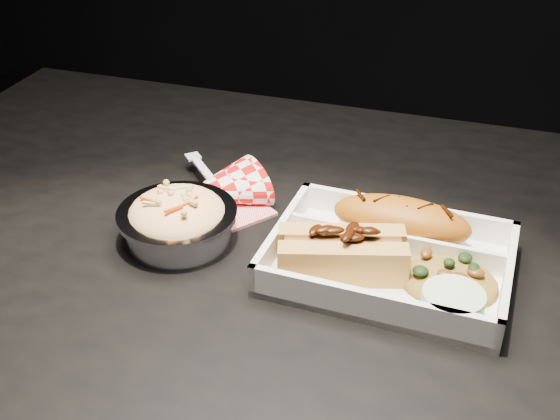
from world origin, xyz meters
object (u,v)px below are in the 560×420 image
(dining_table, at_px, (297,309))
(foil_coleslaw_cup, at_px, (178,218))
(fried_pastry, at_px, (401,220))
(hotdog, at_px, (342,251))
(napkin_fork, at_px, (218,190))
(food_tray, at_px, (389,263))

(dining_table, xyz_separation_m, foil_coleslaw_cup, (-0.13, -0.03, 0.12))
(dining_table, bearing_deg, fried_pastry, 21.48)
(dining_table, relative_size, fried_pastry, 7.71)
(hotdog, height_order, foil_coleslaw_cup, hotdog)
(dining_table, xyz_separation_m, fried_pastry, (0.11, 0.04, 0.12))
(foil_coleslaw_cup, bearing_deg, napkin_fork, 83.13)
(dining_table, height_order, fried_pastry, fried_pastry)
(foil_coleslaw_cup, xyz_separation_m, napkin_fork, (0.01, 0.09, -0.01))
(foil_coleslaw_cup, bearing_deg, dining_table, 11.42)
(food_tray, relative_size, fried_pastry, 1.65)
(food_tray, bearing_deg, foil_coleslaw_cup, -174.15)
(foil_coleslaw_cup, bearing_deg, food_tray, 3.38)
(dining_table, distance_m, foil_coleslaw_cup, 0.18)
(fried_pastry, bearing_deg, dining_table, -158.52)
(food_tray, relative_size, hotdog, 1.79)
(food_tray, relative_size, napkin_fork, 1.64)
(fried_pastry, relative_size, napkin_fork, 0.99)
(napkin_fork, bearing_deg, fried_pastry, 41.29)
(dining_table, height_order, food_tray, food_tray)
(dining_table, distance_m, food_tray, 0.15)
(food_tray, distance_m, fried_pastry, 0.06)
(hotdog, bearing_deg, fried_pastry, 42.59)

